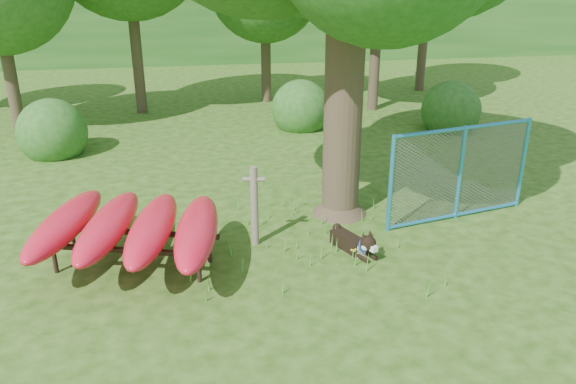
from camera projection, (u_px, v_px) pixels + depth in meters
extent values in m
plane|color=#23480E|center=(289.00, 278.00, 9.01)|extent=(80.00, 80.00, 0.00)
cylinder|color=#3A2E1F|center=(345.00, 71.00, 10.35)|extent=(0.91, 0.91, 5.74)
cone|color=#3A2E1F|center=(340.00, 200.00, 11.30)|extent=(1.36, 1.36, 0.57)
cylinder|color=#3A2E1F|center=(385.00, 26.00, 9.99)|extent=(1.63, 0.32, 1.22)
cylinder|color=#695F4E|center=(254.00, 206.00, 9.86)|extent=(0.16, 0.16, 1.47)
cylinder|color=#695F4E|center=(254.00, 179.00, 9.67)|extent=(0.40, 0.15, 0.08)
cylinder|color=black|center=(55.00, 260.00, 9.08)|extent=(0.09, 0.09, 0.46)
cylinder|color=black|center=(199.00, 269.00, 8.81)|extent=(0.09, 0.09, 0.46)
cylinder|color=black|center=(74.00, 242.00, 9.68)|extent=(0.09, 0.09, 0.46)
cylinder|color=black|center=(209.00, 250.00, 9.41)|extent=(0.09, 0.09, 0.46)
cube|color=black|center=(124.00, 250.00, 8.85)|extent=(2.67, 0.89, 0.07)
cube|color=black|center=(139.00, 233.00, 9.45)|extent=(2.67, 0.89, 0.07)
ellipsoid|color=red|center=(65.00, 223.00, 9.18)|extent=(1.26, 2.84, 0.44)
ellipsoid|color=red|center=(108.00, 226.00, 9.10)|extent=(1.17, 2.84, 0.44)
ellipsoid|color=red|center=(152.00, 228.00, 9.02)|extent=(1.08, 2.84, 0.44)
ellipsoid|color=red|center=(197.00, 230.00, 8.93)|extent=(0.99, 2.83, 0.44)
cube|color=black|center=(349.00, 242.00, 9.91)|extent=(0.54, 0.78, 0.25)
cube|color=white|center=(360.00, 249.00, 9.67)|extent=(0.27, 0.23, 0.23)
sphere|color=black|center=(368.00, 243.00, 9.45)|extent=(0.27, 0.27, 0.27)
cube|color=white|center=(373.00, 248.00, 9.37)|extent=(0.16, 0.18, 0.09)
sphere|color=white|center=(365.00, 247.00, 9.40)|extent=(0.13, 0.13, 0.13)
sphere|color=white|center=(373.00, 245.00, 9.49)|extent=(0.13, 0.13, 0.13)
cone|color=black|center=(364.00, 235.00, 9.39)|extent=(0.12, 0.13, 0.13)
cone|color=black|center=(370.00, 233.00, 9.46)|extent=(0.14, 0.15, 0.13)
cylinder|color=black|center=(362.00, 258.00, 9.52)|extent=(0.19, 0.32, 0.07)
cylinder|color=black|center=(370.00, 255.00, 9.62)|extent=(0.19, 0.32, 0.07)
sphere|color=black|center=(337.00, 228.00, 10.21)|extent=(0.17, 0.17, 0.17)
torus|color=blue|center=(365.00, 245.00, 9.54)|extent=(0.27, 0.18, 0.26)
cylinder|color=#2A8EC6|center=(391.00, 184.00, 10.29)|extent=(0.10, 0.10, 1.88)
cylinder|color=#2A8EC6|center=(460.00, 173.00, 10.85)|extent=(0.10, 0.10, 1.88)
cylinder|color=#2A8EC6|center=(523.00, 163.00, 11.41)|extent=(0.10, 0.10, 1.88)
cylinder|color=#2A8EC6|center=(466.00, 128.00, 10.52)|extent=(3.08, 0.74, 0.07)
cylinder|color=#2A8EC6|center=(455.00, 215.00, 11.18)|extent=(3.08, 0.74, 0.07)
plane|color=slate|center=(460.00, 173.00, 10.85)|extent=(3.06, 0.67, 3.14)
cylinder|color=#4E9B32|center=(353.00, 255.00, 9.50)|extent=(0.02, 0.02, 0.19)
sphere|color=yellow|center=(353.00, 250.00, 9.47)|extent=(0.03, 0.03, 0.03)
sphere|color=yellow|center=(356.00, 249.00, 9.48)|extent=(0.03, 0.03, 0.03)
sphere|color=yellow|center=(351.00, 250.00, 9.50)|extent=(0.03, 0.03, 0.03)
sphere|color=yellow|center=(354.00, 251.00, 9.44)|extent=(0.03, 0.03, 0.03)
sphere|color=yellow|center=(352.00, 250.00, 9.45)|extent=(0.03, 0.03, 0.03)
cylinder|color=#3A2E1F|center=(8.00, 62.00, 16.31)|extent=(0.36, 0.36, 4.20)
cylinder|color=#3A2E1F|center=(135.00, 34.00, 18.52)|extent=(0.36, 0.36, 5.25)
cylinder|color=#3A2E1F|center=(266.00, 49.00, 20.44)|extent=(0.36, 0.36, 3.85)
cylinder|color=#3A2E1F|center=(376.00, 40.00, 19.02)|extent=(0.36, 0.36, 4.76)
cylinder|color=#3A2E1F|center=(424.00, 28.00, 22.23)|extent=(0.36, 0.36, 4.90)
sphere|color=#23591C|center=(56.00, 154.00, 15.04)|extent=(1.80, 1.80, 1.80)
sphere|color=#23591C|center=(449.00, 129.00, 17.40)|extent=(1.80, 1.80, 1.80)
sphere|color=#23591C|center=(300.00, 128.00, 17.57)|extent=(1.80, 1.80, 1.80)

